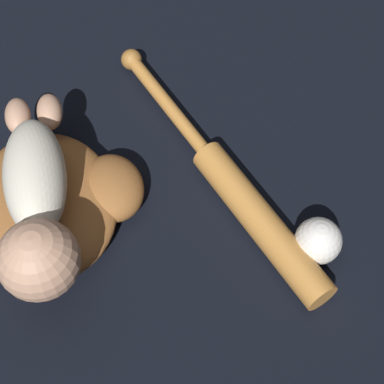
{
  "coord_description": "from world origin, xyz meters",
  "views": [
    {
      "loc": [
        0.58,
        0.2,
        0.93
      ],
      "look_at": [
        0.05,
        0.22,
        0.07
      ],
      "focal_mm": 60.0,
      "sensor_mm": 36.0,
      "label": 1
    }
  ],
  "objects_px": {
    "baby_figure": "(36,205)",
    "baseball_bat": "(239,194)",
    "baseball": "(318,241)",
    "baseball_glove": "(57,201)"
  },
  "relations": [
    {
      "from": "baby_figure",
      "to": "baseball_bat",
      "type": "xyz_separation_m",
      "value": [
        -0.07,
        0.31,
        -0.09
      ]
    },
    {
      "from": "baseball_bat",
      "to": "baby_figure",
      "type": "bearing_deg",
      "value": -77.88
    },
    {
      "from": "baby_figure",
      "to": "baseball",
      "type": "distance_m",
      "value": 0.43
    },
    {
      "from": "baseball",
      "to": "baby_figure",
      "type": "bearing_deg",
      "value": -93.81
    },
    {
      "from": "baby_figure",
      "to": "baseball",
      "type": "height_order",
      "value": "baby_figure"
    },
    {
      "from": "baseball_bat",
      "to": "baseball",
      "type": "distance_m",
      "value": 0.15
    },
    {
      "from": "baseball_glove",
      "to": "baby_figure",
      "type": "distance_m",
      "value": 0.1
    },
    {
      "from": "baby_figure",
      "to": "baseball_bat",
      "type": "height_order",
      "value": "baby_figure"
    },
    {
      "from": "baseball_glove",
      "to": "baseball",
      "type": "xyz_separation_m",
      "value": [
        0.09,
        0.41,
        0.0
      ]
    },
    {
      "from": "baseball_bat",
      "to": "baseball_glove",
      "type": "bearing_deg",
      "value": -88.45
    }
  ]
}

